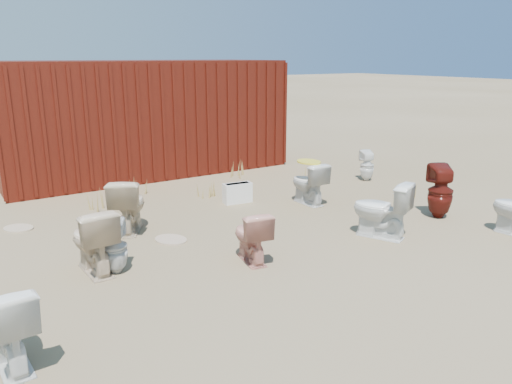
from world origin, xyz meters
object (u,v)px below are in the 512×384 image
toilet_back_beige_right (128,205)px  loose_tank (237,193)px  shipping_container (142,117)px  toilet_back_e (367,166)px  toilet_back_beige_left (93,240)px  toilet_front_a (7,326)px  toilet_front_c (381,210)px  toilet_back_yellowlid (308,183)px  toilet_back_a (115,247)px  toilet_front_pink (251,236)px  toilet_front_maroon (440,191)px

toilet_back_beige_right → loose_tank: bearing=-137.6°
shipping_container → toilet_back_e: shipping_container is taller
shipping_container → toilet_back_beige_left: (-2.49, -4.91, -0.80)m
toilet_front_a → toilet_back_beige_left: (1.11, 1.51, 0.03)m
toilet_front_c → toilet_back_yellowlid: 1.88m
toilet_back_e → toilet_back_yellowlid: bearing=39.7°
toilet_back_a → toilet_back_beige_right: (0.63, 1.32, 0.08)m
toilet_back_beige_left → toilet_back_beige_right: size_ratio=0.99×
toilet_back_beige_left → shipping_container: bearing=-119.4°
toilet_front_pink → toilet_front_c: 2.02m
toilet_back_beige_left → toilet_back_yellowlid: size_ratio=1.10×
toilet_back_yellowlid → toilet_back_beige_right: bearing=-6.5°
toilet_back_e → toilet_front_maroon: bearing=93.7°
toilet_back_beige_right → toilet_back_yellowlid: 3.11m
toilet_front_c → toilet_front_maroon: size_ratio=0.95×
shipping_container → toilet_back_a: (-2.28, -5.06, -0.87)m
toilet_back_a → toilet_back_e: size_ratio=1.04×
toilet_front_maroon → loose_tank: 3.36m
toilet_front_c → toilet_back_a: size_ratio=1.24×
toilet_back_a → toilet_front_pink: bearing=-179.2°
toilet_front_pink → toilet_back_a: toilet_front_pink is taller
shipping_container → toilet_front_maroon: size_ratio=7.01×
toilet_back_a → toilet_back_yellowlid: (3.72, 1.02, 0.04)m
shipping_container → toilet_front_a: (-3.60, -6.42, -0.83)m
toilet_front_a → toilet_back_a: toilet_front_a is taller
toilet_front_a → toilet_back_beige_left: bearing=-129.7°
toilet_front_pink → toilet_front_c: toilet_front_c is taller
toilet_back_yellowlid → loose_tank: 1.25m
toilet_front_c → toilet_front_maroon: toilet_front_maroon is taller
toilet_front_pink → toilet_front_maroon: (3.46, -0.14, 0.09)m
shipping_container → toilet_back_a: shipping_container is taller
toilet_back_beige_right → toilet_back_e: toilet_back_beige_right is taller
shipping_container → toilet_back_yellowlid: 4.37m
shipping_container → toilet_front_maroon: shipping_container is taller
toilet_back_a → toilet_back_beige_right: toilet_back_beige_right is taller
toilet_front_c → shipping_container: bearing=-102.3°
toilet_front_maroon → toilet_back_a: size_ratio=1.30×
toilet_back_beige_left → toilet_back_e: size_ratio=1.28×
toilet_front_a → toilet_back_yellowlid: size_ratio=1.02×
toilet_front_pink → toilet_back_beige_right: toilet_back_beige_right is taller
toilet_front_c → toilet_back_e: (2.26, 2.52, -0.09)m
toilet_back_a → loose_tank: toilet_back_a is taller
shipping_container → toilet_front_pink: bearing=-97.5°
toilet_back_a → toilet_back_beige_left: 0.27m
toilet_front_c → toilet_back_beige_right: (-2.91, 2.17, -0.00)m
toilet_front_a → toilet_back_a: (1.32, 1.36, -0.04)m
toilet_back_beige_left → toilet_front_pink: bearing=154.6°
toilet_back_a → toilet_back_beige_left: size_ratio=0.82×
toilet_front_a → toilet_back_yellowlid: toilet_front_a is taller
shipping_container → toilet_back_a: bearing=-114.3°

